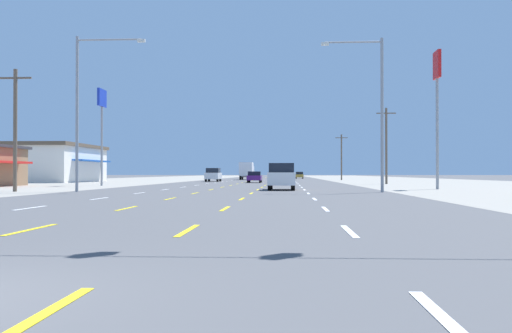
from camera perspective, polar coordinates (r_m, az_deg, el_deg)
ground_plane at (r=71.35m, az=-0.06°, el=-1.67°), size 572.00×572.00×0.00m
lot_apron_left at (r=76.79m, az=-18.84°, el=-1.56°), size 28.00×440.00×0.01m
lot_apron_right at (r=74.23m, az=19.39°, el=-1.59°), size 28.00×440.00×0.01m
lane_markings at (r=109.81m, az=1.04°, el=-1.32°), size 10.64×227.60×0.01m
suv_inner_right_nearest at (r=42.06m, az=2.59°, el=-0.98°), size 1.98×4.90×1.98m
sedan_center_turn_near at (r=73.36m, az=-0.14°, el=-1.05°), size 1.80×4.50×1.46m
suv_far_left_mid at (r=82.83m, az=-4.33°, el=-0.82°), size 1.98×4.90×1.98m
box_truck_inner_left_midfar at (r=106.21m, az=-0.94°, el=-0.35°), size 2.40×7.20×3.23m
hatchback_far_right_far at (r=127.76m, az=4.40°, el=-0.87°), size 1.72×3.90×1.54m
storefront_left_row_2 at (r=84.96m, az=-20.76°, el=0.32°), size 14.80×17.42×5.27m
pole_sign_left_row_1 at (r=58.31m, az=-15.28°, el=5.32°), size 0.24×2.20×9.58m
pole_sign_right_row_1 at (r=46.20m, az=17.79°, el=7.55°), size 0.24×1.61×10.69m
streetlight_left_row_0 at (r=39.89m, az=-16.94°, el=6.32°), size 4.72×0.26×10.47m
streetlight_right_row_0 at (r=37.93m, az=12.01°, el=6.26°), size 4.06×0.26×10.10m
utility_pole_left_row_0 at (r=41.55m, az=-23.11°, el=3.64°), size 2.20×0.26×8.29m
utility_pole_right_row_1 at (r=66.22m, az=13.00°, el=2.20°), size 2.20×0.26×8.70m
utility_pole_right_row_2 at (r=102.49m, az=8.61°, el=1.04°), size 2.20×0.26×8.19m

